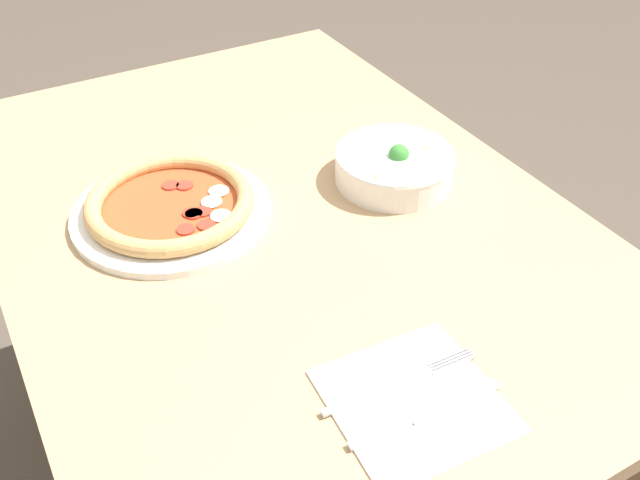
% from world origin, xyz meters
% --- Properties ---
extents(dining_table, '(1.16, 0.80, 0.75)m').
position_xyz_m(dining_table, '(0.00, 0.00, 0.63)').
color(dining_table, tan).
rests_on(dining_table, ground_plane).
extents(pizza, '(0.30, 0.30, 0.04)m').
position_xyz_m(pizza, '(-0.06, -0.14, 0.77)').
color(pizza, white).
rests_on(pizza, dining_table).
extents(bowl, '(0.19, 0.19, 0.07)m').
position_xyz_m(bowl, '(0.02, 0.20, 0.78)').
color(bowl, white).
rests_on(bowl, dining_table).
extents(napkin, '(0.19, 0.19, 0.00)m').
position_xyz_m(napkin, '(0.40, -0.03, 0.75)').
color(napkin, white).
rests_on(napkin, dining_table).
extents(fork, '(0.02, 0.20, 0.00)m').
position_xyz_m(fork, '(0.37, -0.03, 0.75)').
color(fork, silver).
rests_on(fork, napkin).
extents(knife, '(0.02, 0.19, 0.01)m').
position_xyz_m(knife, '(0.42, -0.04, 0.75)').
color(knife, silver).
rests_on(knife, napkin).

